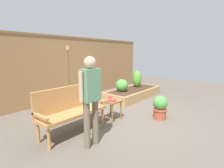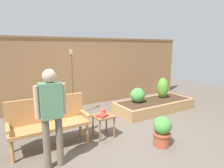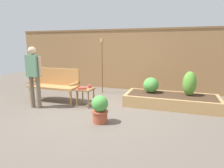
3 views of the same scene
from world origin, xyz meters
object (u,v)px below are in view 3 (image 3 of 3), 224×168
Objects in this scene: tiki_torch at (102,56)px; cup_on_table at (89,86)px; book_on_table at (82,88)px; shrub_far_corner at (189,84)px; shrub_near_bench at (151,85)px; garden_bench at (55,82)px; potted_boxwood at (100,108)px; person_by_bench at (34,72)px; side_table at (85,92)px.

cup_on_table is at bearing -82.71° from tiki_torch.
tiki_torch reaches higher than book_on_table.
shrub_far_corner is (2.51, 0.74, 0.10)m from cup_on_table.
garden_bench is at bearing -166.08° from shrub_near_bench.
potted_boxwood reaches higher than cup_on_table.
garden_bench is 1.13m from cup_on_table.
garden_bench is at bearing 143.19° from book_on_table.
person_by_bench is (-1.95, 0.39, 0.63)m from potted_boxwood.
shrub_near_bench reaches higher than book_on_table.
tiki_torch is at bearing 62.38° from person_by_bench.
cup_on_table is at bearing -163.49° from shrub_far_corner.
garden_bench is at bearing 148.94° from potted_boxwood.
shrub_far_corner is at bearing 16.51° from cup_on_table.
shrub_far_corner is at bearing 0.00° from shrub_near_bench.
tiki_torch is at bearing 159.49° from shrub_near_bench.
person_by_bench is (-3.74, -1.37, 0.32)m from shrub_far_corner.
shrub_far_corner is 2.83m from tiki_torch.
garden_bench is 2.16m from potted_boxwood.
tiki_torch reaches higher than shrub_near_bench.
garden_bench is at bearing 175.52° from cup_on_table.
shrub_near_bench is at bearing 65.53° from potted_boxwood.
garden_bench is 3.00× the size of side_table.
potted_boxwood reaches higher than book_on_table.
side_table is at bearing 23.85° from person_by_bench.
side_table is at bearing -118.97° from cup_on_table.
potted_boxwood is 1.95m from shrub_near_bench.
side_table is 2.54× the size of book_on_table.
shrub_far_corner is 0.41× the size of person_by_bench.
cup_on_table is 0.08× the size of person_by_bench.
garden_bench reaches higher than cup_on_table.
garden_bench is 2.73m from shrub_near_bench.
garden_bench is 0.82m from person_by_bench.
book_on_table is 0.12× the size of person_by_bench.
book_on_table is at bearing -125.01° from cup_on_table.
potted_boxwood is at bearing -135.42° from shrub_far_corner.
tiki_torch reaches higher than shrub_far_corner.
potted_boxwood is 2.53m from shrub_far_corner.
potted_boxwood is 0.32× the size of tiki_torch.
potted_boxwood is 0.37× the size of person_by_bench.
person_by_bench is at bearing -153.44° from shrub_near_bench.
cup_on_table is at bearing -4.48° from garden_bench.
garden_bench is at bearing -169.77° from shrub_far_corner.
shrub_far_corner reaches higher than book_on_table.
person_by_bench is at bearing -156.15° from side_table.
potted_boxwood is at bearing -114.47° from shrub_near_bench.
side_table is 0.13m from book_on_table.
shrub_near_bench is at bearing 13.92° from garden_bench.
tiki_torch is (-2.69, 0.64, 0.62)m from shrub_far_corner.
shrub_near_bench is (1.65, 0.92, 0.01)m from book_on_table.
tiki_torch is at bearing 69.97° from book_on_table.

